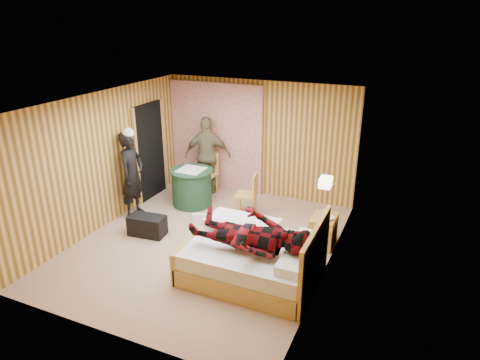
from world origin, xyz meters
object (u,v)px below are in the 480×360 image
at_px(nightstand, 323,230).
at_px(man_at_table, 208,155).
at_px(man_on_bed, 250,226).
at_px(bed, 254,257).
at_px(woman_standing, 132,175).
at_px(round_table, 192,187).
at_px(chair_far, 208,170).
at_px(chair_near, 250,191).
at_px(wall_lamp, 326,182).
at_px(duffel_bag, 147,226).

relative_size(nightstand, man_at_table, 0.32).
distance_m(man_at_table, man_on_bed, 3.61).
height_order(bed, woman_standing, woman_standing).
height_order(round_table, chair_far, chair_far).
relative_size(chair_near, woman_standing, 0.51).
bearing_deg(bed, woman_standing, 161.15).
bearing_deg(chair_far, man_at_table, 108.15).
relative_size(round_table, chair_near, 1.01).
bearing_deg(man_on_bed, bed, 95.69).
xyz_separation_m(wall_lamp, nightstand, (-0.04, 0.33, -1.02)).
distance_m(chair_near, duffel_bag, 2.08).
bearing_deg(chair_far, chair_near, -21.49).
xyz_separation_m(bed, chair_far, (-2.16, 2.60, 0.24)).
bearing_deg(chair_near, woman_standing, -76.42).
bearing_deg(bed, chair_near, 114.30).
bearing_deg(man_at_table, bed, 110.61).
bearing_deg(wall_lamp, chair_far, 151.64).
bearing_deg(duffel_bag, round_table, 80.90).
height_order(bed, man_on_bed, man_on_bed).
relative_size(bed, chair_far, 2.11).
xyz_separation_m(nightstand, chair_far, (-2.91, 1.27, 0.26)).
bearing_deg(bed, wall_lamp, 51.54).
bearing_deg(wall_lamp, round_table, 163.11).
height_order(wall_lamp, man_on_bed, man_on_bed).
relative_size(nightstand, man_on_bed, 0.31).
relative_size(chair_far, chair_near, 1.07).
height_order(chair_far, chair_near, chair_far).
height_order(wall_lamp, chair_far, wall_lamp).
distance_m(woman_standing, man_on_bed, 3.24).
distance_m(chair_near, woman_standing, 2.31).
xyz_separation_m(wall_lamp, man_at_table, (-2.96, 1.64, -0.44)).
height_order(bed, man_at_table, man_at_table).
bearing_deg(man_at_table, man_on_bed, 108.60).
xyz_separation_m(round_table, woman_standing, (-0.80, -0.89, 0.46)).
height_order(chair_near, woman_standing, woman_standing).
bearing_deg(bed, nightstand, 60.48).
distance_m(round_table, duffel_bag, 1.51).
xyz_separation_m(round_table, duffel_bag, (-0.08, -1.50, -0.21)).
bearing_deg(wall_lamp, woman_standing, 179.82).
relative_size(chair_near, man_at_table, 0.51).
bearing_deg(duffel_bag, chair_far, 81.67).
distance_m(woman_standing, man_at_table, 1.81).
distance_m(nightstand, man_on_bed, 1.85).
distance_m(chair_near, man_on_bed, 2.37).
bearing_deg(duffel_bag, nightstand, 11.17).
bearing_deg(duffel_bag, man_on_bed, -21.46).
relative_size(round_table, chair_far, 0.95).
height_order(wall_lamp, man_at_table, man_at_table).
bearing_deg(man_on_bed, woman_standing, 157.47).
height_order(wall_lamp, bed, wall_lamp).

